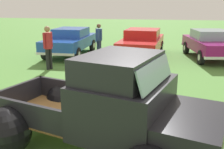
{
  "coord_description": "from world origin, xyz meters",
  "views": [
    {
      "loc": [
        1.22,
        -4.46,
        2.77
      ],
      "look_at": [
        0.0,
        1.94,
        0.97
      ],
      "focal_mm": 41.82,
      "sensor_mm": 36.0,
      "label": 1
    }
  ],
  "objects": [
    {
      "name": "spectator_2",
      "position": [
        -2.04,
        8.94,
        0.96
      ],
      "size": [
        0.48,
        0.48,
        1.69
      ],
      "rotation": [
        0.0,
        0.0,
        0.85
      ],
      "color": "navy",
      "rests_on": "ground"
    },
    {
      "name": "ground_plane",
      "position": [
        0.0,
        0.0,
        0.0
      ],
      "size": [
        80.0,
        80.0,
        0.0
      ],
      "primitive_type": "plane",
      "color": "#548C3D"
    },
    {
      "name": "show_car_1",
      "position": [
        0.22,
        9.14,
        0.79
      ],
      "size": [
        2.28,
        4.58,
        1.43
      ],
      "rotation": [
        0.0,
        0.0,
        -1.65
      ],
      "color": "black",
      "rests_on": "ground"
    },
    {
      "name": "spectator_0",
      "position": [
        -3.44,
        5.69,
        1.05
      ],
      "size": [
        0.43,
        0.53,
        1.83
      ],
      "rotation": [
        0.0,
        0.0,
        2.81
      ],
      "color": "black",
      "rests_on": "ground"
    },
    {
      "name": "show_car_2",
      "position": [
        3.65,
        9.31,
        0.78
      ],
      "size": [
        2.59,
        4.4,
        1.43
      ],
      "rotation": [
        0.0,
        0.0,
        -1.4
      ],
      "color": "black",
      "rests_on": "ground"
    },
    {
      "name": "show_car_0",
      "position": [
        -3.61,
        8.92,
        0.78
      ],
      "size": [
        1.91,
        4.36,
        1.43
      ],
      "rotation": [
        0.0,
        0.0,
        -1.58
      ],
      "color": "black",
      "rests_on": "ground"
    },
    {
      "name": "vintage_pickup_truck",
      "position": [
        0.37,
        -0.11,
        0.76
      ],
      "size": [
        4.97,
        3.7,
        1.96
      ],
      "rotation": [
        0.0,
        0.0,
        -0.28
      ],
      "color": "black",
      "rests_on": "ground"
    }
  ]
}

